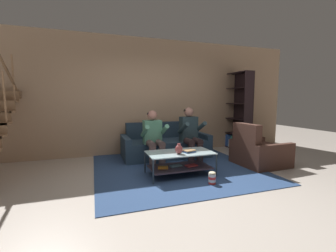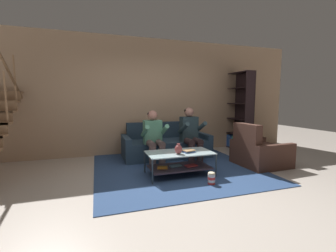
{
  "view_description": "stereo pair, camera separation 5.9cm",
  "coord_description": "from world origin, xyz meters",
  "px_view_note": "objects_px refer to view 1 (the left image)",
  "views": [
    {
      "loc": [
        -1.33,
        -3.23,
        1.36
      ],
      "look_at": [
        0.09,
        0.98,
        0.84
      ],
      "focal_mm": 24.0,
      "sensor_mm": 36.0,
      "label": 1
    },
    {
      "loc": [
        -1.27,
        -3.25,
        1.36
      ],
      "look_at": [
        0.09,
        0.98,
        0.84
      ],
      "focal_mm": 24.0,
      "sensor_mm": 36.0,
      "label": 2
    }
  ],
  "objects_px": {
    "vase": "(179,149)",
    "book_stack": "(189,151)",
    "person_seated_left": "(154,135)",
    "coffee_table": "(180,160)",
    "armchair": "(258,152)",
    "couch": "(165,145)",
    "person_seated_right": "(190,132)",
    "bookshelf": "(238,117)",
    "popcorn_tub": "(212,178)"
  },
  "relations": [
    {
      "from": "vase",
      "to": "bookshelf",
      "type": "distance_m",
      "value": 3.05
    },
    {
      "from": "armchair",
      "to": "bookshelf",
      "type": "bearing_deg",
      "value": 69.4
    },
    {
      "from": "coffee_table",
      "to": "book_stack",
      "type": "height_order",
      "value": "book_stack"
    },
    {
      "from": "vase",
      "to": "book_stack",
      "type": "relative_size",
      "value": 0.76
    },
    {
      "from": "couch",
      "to": "coffee_table",
      "type": "bearing_deg",
      "value": -96.99
    },
    {
      "from": "person_seated_right",
      "to": "vase",
      "type": "height_order",
      "value": "person_seated_right"
    },
    {
      "from": "person_seated_right",
      "to": "person_seated_left",
      "type": "bearing_deg",
      "value": -179.65
    },
    {
      "from": "person_seated_left",
      "to": "vase",
      "type": "distance_m",
      "value": 1.0
    },
    {
      "from": "coffee_table",
      "to": "armchair",
      "type": "relative_size",
      "value": 1.23
    },
    {
      "from": "person_seated_right",
      "to": "book_stack",
      "type": "relative_size",
      "value": 5.01
    },
    {
      "from": "armchair",
      "to": "coffee_table",
      "type": "bearing_deg",
      "value": -177.86
    },
    {
      "from": "couch",
      "to": "book_stack",
      "type": "relative_size",
      "value": 8.52
    },
    {
      "from": "popcorn_tub",
      "to": "vase",
      "type": "bearing_deg",
      "value": 130.29
    },
    {
      "from": "coffee_table",
      "to": "vase",
      "type": "relative_size",
      "value": 6.53
    },
    {
      "from": "bookshelf",
      "to": "armchair",
      "type": "height_order",
      "value": "bookshelf"
    },
    {
      "from": "couch",
      "to": "coffee_table",
      "type": "xyz_separation_m",
      "value": [
        -0.17,
        -1.39,
        0.01
      ]
    },
    {
      "from": "person_seated_right",
      "to": "book_stack",
      "type": "bearing_deg",
      "value": -115.55
    },
    {
      "from": "coffee_table",
      "to": "bookshelf",
      "type": "bearing_deg",
      "value": 34.48
    },
    {
      "from": "popcorn_tub",
      "to": "person_seated_left",
      "type": "bearing_deg",
      "value": 112.2
    },
    {
      "from": "person_seated_right",
      "to": "bookshelf",
      "type": "bearing_deg",
      "value": 23.71
    },
    {
      "from": "person_seated_right",
      "to": "book_stack",
      "type": "height_order",
      "value": "person_seated_right"
    },
    {
      "from": "person_seated_left",
      "to": "person_seated_right",
      "type": "relative_size",
      "value": 0.95
    },
    {
      "from": "coffee_table",
      "to": "book_stack",
      "type": "distance_m",
      "value": 0.24
    },
    {
      "from": "book_stack",
      "to": "popcorn_tub",
      "type": "xyz_separation_m",
      "value": [
        0.17,
        -0.53,
        -0.34
      ]
    },
    {
      "from": "armchair",
      "to": "person_seated_left",
      "type": "bearing_deg",
      "value": 159.18
    },
    {
      "from": "vase",
      "to": "popcorn_tub",
      "type": "xyz_separation_m",
      "value": [
        0.4,
        -0.47,
        -0.41
      ]
    },
    {
      "from": "coffee_table",
      "to": "bookshelf",
      "type": "distance_m",
      "value": 2.96
    },
    {
      "from": "person_seated_left",
      "to": "person_seated_right",
      "type": "bearing_deg",
      "value": 0.35
    },
    {
      "from": "couch",
      "to": "popcorn_tub",
      "type": "distance_m",
      "value": 1.99
    },
    {
      "from": "person_seated_left",
      "to": "person_seated_right",
      "type": "xyz_separation_m",
      "value": [
        0.85,
        0.01,
        0.03
      ]
    },
    {
      "from": "couch",
      "to": "armchair",
      "type": "distance_m",
      "value": 2.1
    },
    {
      "from": "coffee_table",
      "to": "popcorn_tub",
      "type": "distance_m",
      "value": 0.7
    },
    {
      "from": "person_seated_left",
      "to": "bookshelf",
      "type": "xyz_separation_m",
      "value": [
        2.65,
        0.79,
        0.27
      ]
    },
    {
      "from": "vase",
      "to": "bookshelf",
      "type": "bearing_deg",
      "value": 35.76
    },
    {
      "from": "person_seated_left",
      "to": "popcorn_tub",
      "type": "distance_m",
      "value": 1.64
    },
    {
      "from": "book_stack",
      "to": "coffee_table",
      "type": "bearing_deg",
      "value": 160.1
    },
    {
      "from": "book_stack",
      "to": "bookshelf",
      "type": "xyz_separation_m",
      "value": [
        2.23,
        1.7,
        0.44
      ]
    },
    {
      "from": "couch",
      "to": "person_seated_left",
      "type": "bearing_deg",
      "value": -128.09
    },
    {
      "from": "coffee_table",
      "to": "bookshelf",
      "type": "relative_size",
      "value": 0.56
    },
    {
      "from": "couch",
      "to": "person_seated_right",
      "type": "height_order",
      "value": "person_seated_right"
    },
    {
      "from": "vase",
      "to": "armchair",
      "type": "bearing_deg",
      "value": 5.88
    },
    {
      "from": "person_seated_right",
      "to": "coffee_table",
      "type": "height_order",
      "value": "person_seated_right"
    },
    {
      "from": "person_seated_right",
      "to": "popcorn_tub",
      "type": "height_order",
      "value": "person_seated_right"
    },
    {
      "from": "vase",
      "to": "armchair",
      "type": "xyz_separation_m",
      "value": [
        1.86,
        0.19,
        -0.24
      ]
    },
    {
      "from": "person_seated_left",
      "to": "armchair",
      "type": "bearing_deg",
      "value": -20.82
    },
    {
      "from": "person_seated_right",
      "to": "couch",
      "type": "bearing_deg",
      "value": 128.37
    },
    {
      "from": "bookshelf",
      "to": "popcorn_tub",
      "type": "distance_m",
      "value": 3.14
    },
    {
      "from": "coffee_table",
      "to": "vase",
      "type": "distance_m",
      "value": 0.27
    },
    {
      "from": "person_seated_left",
      "to": "book_stack",
      "type": "bearing_deg",
      "value": -65.49
    },
    {
      "from": "book_stack",
      "to": "armchair",
      "type": "bearing_deg",
      "value": 4.36
    }
  ]
}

